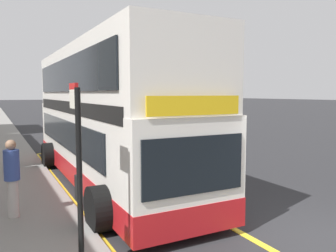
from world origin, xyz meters
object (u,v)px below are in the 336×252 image
(double_decker_bus, at_px, (105,120))
(bus_stop_sign, at_px, (78,163))
(parked_car_silver_kerbside, at_px, (82,110))
(parked_car_teal_far, at_px, (115,115))
(parked_car_silver_distant, at_px, (67,107))
(pedestrian_waiting_near_sign, at_px, (12,175))

(double_decker_bus, relative_size, bus_stop_sign, 3.76)
(parked_car_silver_kerbside, height_order, parked_car_teal_far, same)
(bus_stop_sign, relative_size, parked_car_silver_distant, 0.71)
(parked_car_silver_kerbside, xyz_separation_m, parked_car_silver_distant, (-0.21, 8.64, 0.00))
(bus_stop_sign, xyz_separation_m, parked_car_teal_far, (9.56, 26.45, -1.05))
(double_decker_bus, xyz_separation_m, parked_car_silver_distant, (6.99, 42.07, -1.27))
(parked_car_teal_far, distance_m, pedestrian_waiting_near_sign, 25.65)
(parked_car_silver_kerbside, xyz_separation_m, parked_car_teal_far, (0.20, -12.57, 0.00))
(bus_stop_sign, xyz_separation_m, parked_car_silver_kerbside, (9.36, 39.02, -1.05))
(pedestrian_waiting_near_sign, bearing_deg, parked_car_silver_kerbside, 74.23)
(double_decker_bus, height_order, parked_car_silver_kerbside, double_decker_bus)
(parked_car_silver_distant, relative_size, parked_car_teal_far, 1.00)
(double_decker_bus, height_order, parked_car_teal_far, double_decker_bus)
(parked_car_teal_far, bearing_deg, bus_stop_sign, 67.76)
(parked_car_silver_distant, distance_m, pedestrian_waiting_near_sign, 45.77)
(parked_car_silver_distant, bearing_deg, pedestrian_waiting_near_sign, -104.62)
(parked_car_teal_far, bearing_deg, parked_car_silver_distant, -91.24)
(double_decker_bus, height_order, bus_stop_sign, double_decker_bus)
(double_decker_bus, distance_m, parked_car_silver_distant, 42.67)
(parked_car_silver_kerbside, relative_size, parked_car_silver_distant, 1.00)
(double_decker_bus, distance_m, parked_car_teal_far, 22.17)
(parked_car_silver_kerbside, relative_size, parked_car_teal_far, 1.00)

